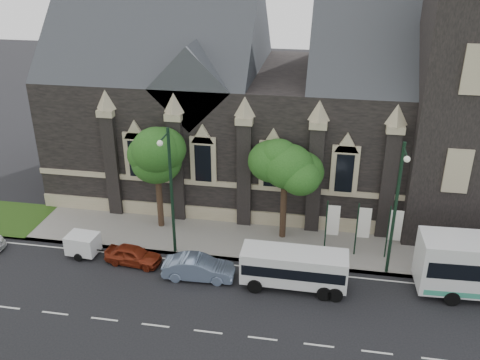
% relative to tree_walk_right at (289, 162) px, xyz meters
% --- Properties ---
extents(ground, '(160.00, 160.00, 0.00)m').
position_rel_tree_walk_right_xyz_m(ground, '(-3.21, -10.71, -5.82)').
color(ground, black).
rests_on(ground, ground).
extents(sidewalk, '(80.00, 5.00, 0.15)m').
position_rel_tree_walk_right_xyz_m(sidewalk, '(-3.21, -1.21, -5.74)').
color(sidewalk, gray).
rests_on(sidewalk, ground).
extents(museum, '(40.00, 17.70, 29.90)m').
position_rel_tree_walk_right_xyz_m(museum, '(1.90, 8.07, 2.35)').
color(museum, black).
rests_on(museum, ground).
extents(tree_walk_right, '(4.08, 4.08, 7.80)m').
position_rel_tree_walk_right_xyz_m(tree_walk_right, '(0.00, 0.00, 0.00)').
color(tree_walk_right, black).
rests_on(tree_walk_right, ground).
extents(tree_walk_left, '(3.91, 3.91, 7.64)m').
position_rel_tree_walk_right_xyz_m(tree_walk_left, '(-9.01, -0.01, -0.08)').
color(tree_walk_left, black).
rests_on(tree_walk_left, ground).
extents(street_lamp_near, '(0.36, 1.88, 9.00)m').
position_rel_tree_walk_right_xyz_m(street_lamp_near, '(6.79, -3.62, -0.71)').
color(street_lamp_near, black).
rests_on(street_lamp_near, ground).
extents(street_lamp_mid, '(0.36, 1.88, 9.00)m').
position_rel_tree_walk_right_xyz_m(street_lamp_mid, '(-7.21, -3.62, -0.71)').
color(street_lamp_mid, black).
rests_on(street_lamp_mid, ground).
extents(banner_flag_left, '(0.90, 0.10, 4.00)m').
position_rel_tree_walk_right_xyz_m(banner_flag_left, '(3.08, -1.71, -3.43)').
color(banner_flag_left, black).
rests_on(banner_flag_left, ground).
extents(banner_flag_center, '(0.90, 0.10, 4.00)m').
position_rel_tree_walk_right_xyz_m(banner_flag_center, '(5.08, -1.71, -3.43)').
color(banner_flag_center, black).
rests_on(banner_flag_center, ground).
extents(banner_flag_right, '(0.90, 0.10, 4.00)m').
position_rel_tree_walk_right_xyz_m(banner_flag_right, '(7.08, -1.71, -3.43)').
color(banner_flag_right, black).
rests_on(banner_flag_right, ground).
extents(shuttle_bus, '(6.41, 2.32, 2.47)m').
position_rel_tree_walk_right_xyz_m(shuttle_bus, '(1.05, -5.81, -4.38)').
color(shuttle_bus, silver).
rests_on(shuttle_bus, ground).
extents(box_trailer, '(2.94, 1.73, 1.55)m').
position_rel_tree_walk_right_xyz_m(box_trailer, '(-13.21, -4.73, -4.94)').
color(box_trailer, silver).
rests_on(box_trailer, ground).
extents(sedan, '(4.55, 1.76, 1.48)m').
position_rel_tree_walk_right_xyz_m(sedan, '(-4.92, -5.93, -5.08)').
color(sedan, '#7083A2').
rests_on(sedan, ground).
extents(car_far_red, '(3.89, 1.89, 1.28)m').
position_rel_tree_walk_right_xyz_m(car_far_red, '(-9.54, -5.11, -5.18)').
color(car_far_red, maroon).
rests_on(car_far_red, ground).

